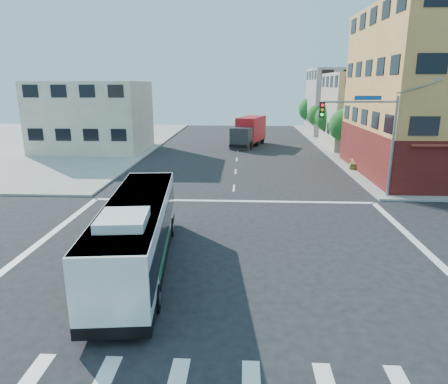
{
  "coord_description": "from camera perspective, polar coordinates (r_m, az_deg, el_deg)",
  "views": [
    {
      "loc": [
        0.71,
        -16.62,
        7.76
      ],
      "look_at": [
        -0.24,
        2.65,
        2.5
      ],
      "focal_mm": 32.0,
      "sensor_mm": 36.0,
      "label": 1
    }
  ],
  "objects": [
    {
      "name": "ground",
      "position": [
        18.36,
        0.36,
        -9.77
      ],
      "size": [
        120.0,
        120.0,
        0.0
      ],
      "primitive_type": "plane",
      "color": "black",
      "rests_on": "ground"
    },
    {
      "name": "building_east_near",
      "position": [
        53.25,
        21.01,
        10.75
      ],
      "size": [
        12.06,
        10.06,
        9.0
      ],
      "color": "tan",
      "rests_on": "ground"
    },
    {
      "name": "building_east_far",
      "position": [
        66.67,
        17.37,
        12.2
      ],
      "size": [
        12.06,
        10.06,
        10.0
      ],
      "color": "#999994",
      "rests_on": "ground"
    },
    {
      "name": "building_west",
      "position": [
        50.0,
        -18.23,
        10.19
      ],
      "size": [
        12.06,
        10.06,
        8.0
      ],
      "color": "beige",
      "rests_on": "ground"
    },
    {
      "name": "signal_mast_ne",
      "position": [
        28.63,
        20.06,
        8.76
      ],
      "size": [
        7.91,
        1.13,
        8.07
      ],
      "color": "gray",
      "rests_on": "ground"
    },
    {
      "name": "street_tree_a",
      "position": [
        46.12,
        17.11,
        9.39
      ],
      "size": [
        3.6,
        3.6,
        5.53
      ],
      "color": "#3C2916",
      "rests_on": "ground"
    },
    {
      "name": "street_tree_b",
      "position": [
        53.87,
        15.08,
        10.46
      ],
      "size": [
        3.8,
        3.8,
        5.79
      ],
      "color": "#3C2916",
      "rests_on": "ground"
    },
    {
      "name": "street_tree_c",
      "position": [
        61.72,
        13.53,
        10.84
      ],
      "size": [
        3.4,
        3.4,
        5.29
      ],
      "color": "#3C2916",
      "rests_on": "ground"
    },
    {
      "name": "street_tree_d",
      "position": [
        69.56,
        12.36,
        11.7
      ],
      "size": [
        4.0,
        4.0,
        6.03
      ],
      "color": "#3C2916",
      "rests_on": "ground"
    },
    {
      "name": "transit_bus",
      "position": [
        17.52,
        -12.27,
        -5.62
      ],
      "size": [
        3.59,
        11.42,
        3.32
      ],
      "rotation": [
        0.0,
        0.0,
        0.11
      ],
      "color": "black",
      "rests_on": "ground"
    },
    {
      "name": "box_truck",
      "position": [
        51.48,
        3.55,
        8.52
      ],
      "size": [
        4.72,
        8.37,
        3.62
      ],
      "rotation": [
        0.0,
        0.0,
        -0.32
      ],
      "color": "#26272B",
      "rests_on": "ground"
    },
    {
      "name": "parked_car",
      "position": [
        40.01,
        18.72,
        4.24
      ],
      "size": [
        2.74,
        4.27,
        1.35
      ],
      "primitive_type": "imported",
      "rotation": [
        0.0,
        0.0,
        -0.31
      ],
      "color": "tan",
      "rests_on": "ground"
    }
  ]
}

